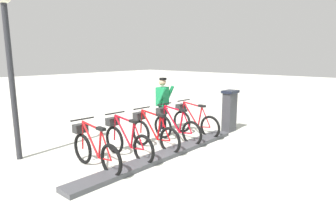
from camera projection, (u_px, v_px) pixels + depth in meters
ground_plane at (165, 157)px, 6.75m from camera, size 60.00×60.00×0.00m
dock_rail_base at (165, 155)px, 6.74m from camera, size 0.44×5.14×0.10m
payment_kiosk at (229, 110)px, 8.92m from camera, size 0.36×0.52×1.28m
bike_docked_0 at (193, 121)px, 8.53m from camera, size 1.72×0.54×1.02m
bike_docked_1 at (175, 126)px, 7.89m from camera, size 1.72×0.54×1.02m
bike_docked_2 at (153, 132)px, 7.24m from camera, size 1.72×0.54×1.02m
bike_docked_3 at (126, 140)px, 6.60m from camera, size 1.72×0.54×1.02m
bike_docked_4 at (94, 149)px, 5.96m from camera, size 1.72×0.54×1.02m
worker_near_rack at (163, 103)px, 8.85m from camera, size 0.51×0.68×1.66m
lamp_post at (9, 50)px, 6.15m from camera, size 0.32×0.32×3.69m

